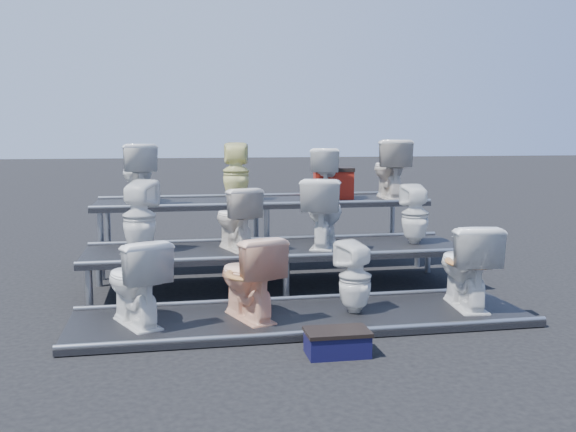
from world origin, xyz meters
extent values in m
plane|color=black|center=(0.00, 0.00, 0.00)|extent=(80.00, 80.00, 0.00)
cube|color=black|center=(0.00, -1.30, 0.03)|extent=(4.20, 1.20, 0.06)
cube|color=black|center=(0.00, 0.00, 0.23)|extent=(4.20, 1.20, 0.46)
cube|color=black|center=(0.00, 1.30, 0.43)|extent=(4.20, 1.20, 0.86)
imported|color=silver|center=(-1.49, -1.30, 0.44)|extent=(0.70, 0.86, 0.76)
imported|color=#EBAE8C|center=(-0.50, -1.30, 0.44)|extent=(0.65, 0.85, 0.77)
imported|color=silver|center=(0.50, -1.30, 0.40)|extent=(0.40, 0.40, 0.67)
imported|color=silver|center=(1.61, -1.30, 0.47)|extent=(0.54, 0.85, 0.82)
imported|color=silver|center=(-1.49, 0.00, 0.85)|extent=(0.46, 0.47, 0.78)
imported|color=beige|center=(-0.47, 0.00, 0.80)|extent=(0.56, 0.76, 0.69)
imported|color=silver|center=(0.51, 0.00, 0.85)|extent=(0.68, 0.87, 0.78)
imported|color=silver|center=(1.60, 0.00, 0.80)|extent=(0.31, 0.32, 0.68)
imported|color=silver|center=(-1.55, 1.30, 1.23)|extent=(0.53, 0.79, 0.74)
imported|color=#E6E190|center=(-0.32, 1.30, 1.24)|extent=(0.38, 0.38, 0.75)
imported|color=silver|center=(0.88, 1.30, 1.20)|extent=(0.58, 0.75, 0.68)
imported|color=beige|center=(1.76, 1.30, 1.25)|extent=(0.51, 0.81, 0.78)
cube|color=maroon|center=(0.99, 1.39, 1.04)|extent=(0.56, 0.48, 0.37)
cube|color=black|center=(0.08, -2.24, 0.09)|extent=(0.48, 0.29, 0.17)
camera|label=1|loc=(-1.21, -6.92, 1.72)|focal=40.00mm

